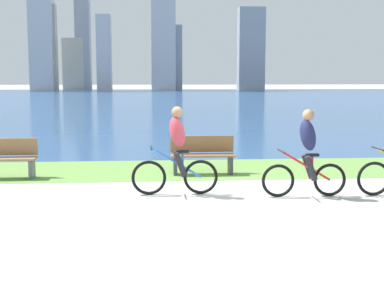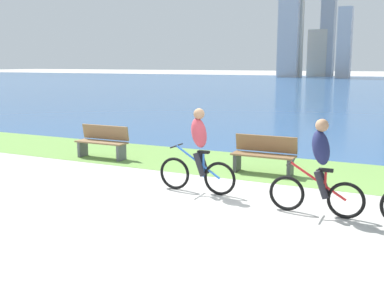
{
  "view_description": "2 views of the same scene",
  "coord_description": "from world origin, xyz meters",
  "px_view_note": "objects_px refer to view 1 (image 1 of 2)",
  "views": [
    {
      "loc": [
        -1.47,
        -9.71,
        2.27
      ],
      "look_at": [
        -0.66,
        0.37,
        1.0
      ],
      "focal_mm": 49.74,
      "sensor_mm": 36.0,
      "label": 1
    },
    {
      "loc": [
        2.85,
        -7.78,
        2.59
      ],
      "look_at": [
        -1.27,
        0.81,
        0.91
      ],
      "focal_mm": 43.12,
      "sensor_mm": 36.0,
      "label": 2
    }
  ],
  "objects_px": {
    "cyclist_trailing": "(307,153)",
    "bench_far_along_path": "(3,158)",
    "bench_near_path": "(203,155)",
    "cyclist_lead": "(177,152)"
  },
  "relations": [
    {
      "from": "cyclist_lead",
      "to": "cyclist_trailing",
      "type": "relative_size",
      "value": 1.02
    },
    {
      "from": "cyclist_lead",
      "to": "cyclist_trailing",
      "type": "distance_m",
      "value": 2.48
    },
    {
      "from": "bench_near_path",
      "to": "bench_far_along_path",
      "type": "bearing_deg",
      "value": -177.9
    },
    {
      "from": "cyclist_lead",
      "to": "bench_far_along_path",
      "type": "bearing_deg",
      "value": 152.58
    },
    {
      "from": "cyclist_lead",
      "to": "bench_near_path",
      "type": "bearing_deg",
      "value": 71.42
    },
    {
      "from": "cyclist_trailing",
      "to": "bench_far_along_path",
      "type": "xyz_separation_m",
      "value": [
        -6.27,
        2.37,
        -0.38
      ]
    },
    {
      "from": "cyclist_trailing",
      "to": "bench_far_along_path",
      "type": "relative_size",
      "value": 1.12
    },
    {
      "from": "bench_far_along_path",
      "to": "cyclist_trailing",
      "type": "bearing_deg",
      "value": -20.69
    },
    {
      "from": "cyclist_lead",
      "to": "bench_near_path",
      "type": "xyz_separation_m",
      "value": [
        0.72,
        2.15,
        -0.39
      ]
    },
    {
      "from": "cyclist_lead",
      "to": "bench_near_path",
      "type": "height_order",
      "value": "cyclist_lead"
    }
  ]
}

